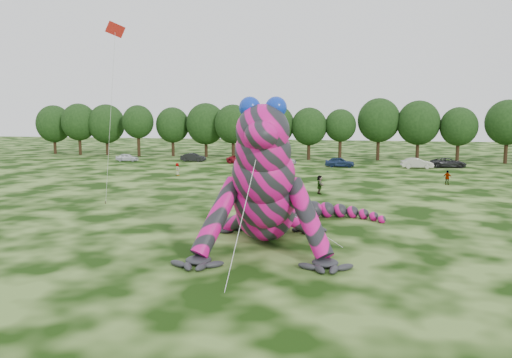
{
  "coord_description": "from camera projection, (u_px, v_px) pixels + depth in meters",
  "views": [
    {
      "loc": [
        4.81,
        -28.57,
        8.09
      ],
      "look_at": [
        -1.59,
        1.35,
        4.0
      ],
      "focal_mm": 35.0,
      "sensor_mm": 36.0,
      "label": 1
    }
  ],
  "objects": [
    {
      "name": "tree_6",
      "position": [
        233.0,
        132.0,
        87.71
      ],
      "size": [
        6.52,
        5.86,
        9.49
      ],
      "primitive_type": null,
      "color": "black",
      "rests_on": "ground"
    },
    {
      "name": "spectator_4",
      "position": [
        177.0,
        169.0,
        64.3
      ],
      "size": [
        0.92,
        0.93,
        1.62
      ],
      "primitive_type": "imported",
      "rotation": [
        0.0,
        0.0,
        2.33
      ],
      "color": "gray",
      "rests_on": "ground"
    },
    {
      "name": "tree_2",
      "position": [
        107.0,
        130.0,
        95.0
      ],
      "size": [
        7.04,
        6.34,
        9.64
      ],
      "primitive_type": null,
      "color": "black",
      "rests_on": "ground"
    },
    {
      "name": "inflatable_gecko",
      "position": [
        267.0,
        170.0,
        31.67
      ],
      "size": [
        17.5,
        19.91,
        8.98
      ],
      "primitive_type": null,
      "rotation": [
        0.0,
        0.0,
        0.14
      ],
      "color": "#D30D7C",
      "rests_on": "ground"
    },
    {
      "name": "tree_1",
      "position": [
        79.0,
        129.0,
        95.41
      ],
      "size": [
        6.74,
        6.07,
        9.81
      ],
      "primitive_type": null,
      "color": "black",
      "rests_on": "ground"
    },
    {
      "name": "car_2",
      "position": [
        242.0,
        159.0,
        79.67
      ],
      "size": [
        4.88,
        2.27,
        1.35
      ],
      "primitive_type": "imported",
      "rotation": [
        0.0,
        0.0,
        1.57
      ],
      "color": "maroon",
      "rests_on": "ground"
    },
    {
      "name": "tree_4",
      "position": [
        173.0,
        132.0,
        92.22
      ],
      "size": [
        6.22,
        5.6,
        9.06
      ],
      "primitive_type": null,
      "color": "black",
      "rests_on": "ground"
    },
    {
      "name": "tree_3",
      "position": [
        138.0,
        131.0,
        91.86
      ],
      "size": [
        5.81,
        5.23,
        9.44
      ],
      "primitive_type": null,
      "color": "black",
      "rests_on": "ground"
    },
    {
      "name": "tree_12",
      "position": [
        458.0,
        135.0,
        80.98
      ],
      "size": [
        5.99,
        5.39,
        8.97
      ],
      "primitive_type": null,
      "color": "black",
      "rests_on": "ground"
    },
    {
      "name": "tree_5",
      "position": [
        206.0,
        130.0,
        90.55
      ],
      "size": [
        7.16,
        6.44,
        9.8
      ],
      "primitive_type": null,
      "color": "black",
      "rests_on": "ground"
    },
    {
      "name": "car_3",
      "position": [
        283.0,
        160.0,
        78.98
      ],
      "size": [
        4.56,
        2.38,
        1.26
      ],
      "primitive_type": "imported",
      "rotation": [
        0.0,
        0.0,
        1.43
      ],
      "color": "silver",
      "rests_on": "ground"
    },
    {
      "name": "tree_11",
      "position": [
        418.0,
        131.0,
        82.64
      ],
      "size": [
        7.01,
        6.31,
        10.07
      ],
      "primitive_type": null,
      "color": "black",
      "rests_on": "ground"
    },
    {
      "name": "tree_9",
      "position": [
        340.0,
        135.0,
        84.55
      ],
      "size": [
        5.27,
        4.74,
        8.68
      ],
      "primitive_type": null,
      "color": "black",
      "rests_on": "ground"
    },
    {
      "name": "car_5",
      "position": [
        417.0,
        163.0,
        72.62
      ],
      "size": [
        4.7,
        2.15,
        1.49
      ],
      "primitive_type": "imported",
      "rotation": [
        0.0,
        0.0,
        1.7
      ],
      "color": "beige",
      "rests_on": "ground"
    },
    {
      "name": "tree_0",
      "position": [
        54.0,
        130.0,
        97.86
      ],
      "size": [
        6.91,
        6.22,
        9.51
      ],
      "primitive_type": null,
      "color": "black",
      "rests_on": "ground"
    },
    {
      "name": "spectator_3",
      "position": [
        447.0,
        178.0,
        55.94
      ],
      "size": [
        1.04,
        0.7,
        1.63
      ],
      "primitive_type": "imported",
      "rotation": [
        0.0,
        0.0,
        2.8
      ],
      "color": "gray",
      "rests_on": "ground"
    },
    {
      "name": "car_4",
      "position": [
        340.0,
        162.0,
        74.39
      ],
      "size": [
        4.46,
        2.04,
        1.48
      ],
      "primitive_type": "imported",
      "rotation": [
        0.0,
        0.0,
        1.64
      ],
      "color": "navy",
      "rests_on": "ground"
    },
    {
      "name": "tree_7",
      "position": [
        275.0,
        132.0,
        86.28
      ],
      "size": [
        6.68,
        6.01,
        9.48
      ],
      "primitive_type": null,
      "color": "black",
      "rests_on": "ground"
    },
    {
      "name": "car_0",
      "position": [
        127.0,
        157.0,
        83.34
      ],
      "size": [
        3.77,
        1.66,
        1.26
      ],
      "primitive_type": "imported",
      "rotation": [
        0.0,
        0.0,
        1.62
      ],
      "color": "white",
      "rests_on": "ground"
    },
    {
      "name": "car_6",
      "position": [
        448.0,
        163.0,
        73.82
      ],
      "size": [
        5.28,
        2.82,
        1.41
      ],
      "primitive_type": "imported",
      "rotation": [
        0.0,
        0.0,
        1.67
      ],
      "color": "#252628",
      "rests_on": "ground"
    },
    {
      "name": "tree_10",
      "position": [
        379.0,
        129.0,
        84.31
      ],
      "size": [
        7.09,
        6.38,
        10.5
      ],
      "primitive_type": null,
      "color": "black",
      "rests_on": "ground"
    },
    {
      "name": "flying_kite",
      "position": [
        115.0,
        43.0,
        38.88
      ],
      "size": [
        4.07,
        4.24,
        15.44
      ],
      "color": "red",
      "rests_on": "ground"
    },
    {
      "name": "ground",
      "position": [
        277.0,
        249.0,
        29.76
      ],
      "size": [
        240.0,
        240.0,
        0.0
      ],
      "primitive_type": "plane",
      "color": "#16330A",
      "rests_on": "ground"
    },
    {
      "name": "tree_8",
      "position": [
        309.0,
        134.0,
        85.28
      ],
      "size": [
        6.14,
        5.53,
        8.94
      ],
      "primitive_type": null,
      "color": "black",
      "rests_on": "ground"
    },
    {
      "name": "car_1",
      "position": [
        193.0,
        157.0,
        82.7
      ],
      "size": [
        4.26,
        1.81,
        1.37
      ],
      "primitive_type": "imported",
      "rotation": [
        0.0,
        0.0,
        1.48
      ],
      "color": "black",
      "rests_on": "ground"
    },
    {
      "name": "tree_13",
      "position": [
        507.0,
        132.0,
        78.83
      ],
      "size": [
        6.83,
        6.15,
        10.13
      ],
      "primitive_type": null,
      "color": "black",
      "rests_on": "ground"
    },
    {
      "name": "spectator_1",
      "position": [
        236.0,
        177.0,
        55.87
      ],
      "size": [
        1.13,
        1.16,
        1.89
      ],
      "primitive_type": "imported",
      "rotation": [
        0.0,
        0.0,
        4.03
      ],
      "color": "gray",
      "rests_on": "ground"
    },
    {
      "name": "spectator_5",
      "position": [
        320.0,
        185.0,
        49.72
      ],
      "size": [
        1.06,
        1.83,
        1.88
      ],
      "primitive_type": "imported",
      "rotation": [
        0.0,
        0.0,
        1.88
      ],
      "color": "gray",
      "rests_on": "ground"
    }
  ]
}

